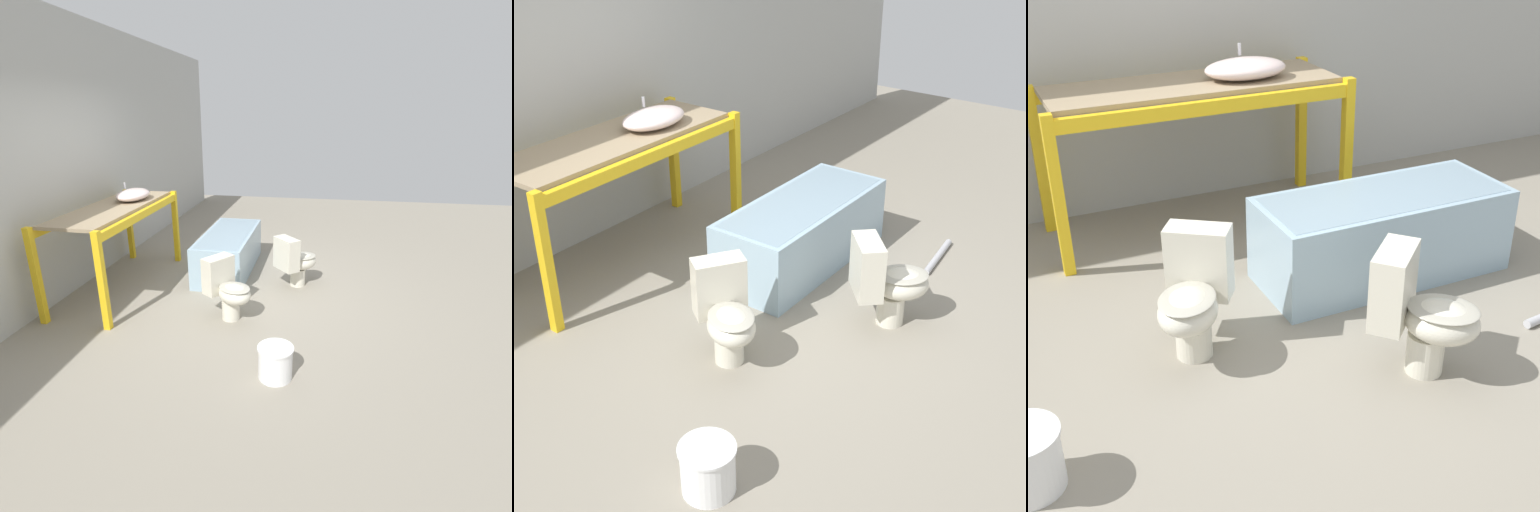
{
  "view_description": "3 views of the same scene",
  "coord_description": "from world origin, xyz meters",
  "views": [
    {
      "loc": [
        -4.24,
        -1.1,
        2.12
      ],
      "look_at": [
        -0.03,
        -0.36,
        0.57
      ],
      "focal_mm": 28.0,
      "sensor_mm": 36.0,
      "label": 1
    },
    {
      "loc": [
        -3.41,
        -2.59,
        2.86
      ],
      "look_at": [
        -0.22,
        -0.29,
        0.7
      ],
      "focal_mm": 50.0,
      "sensor_mm": 36.0,
      "label": 2
    },
    {
      "loc": [
        -1.42,
        -3.19,
        2.23
      ],
      "look_at": [
        -0.07,
        -0.36,
        0.59
      ],
      "focal_mm": 50.0,
      "sensor_mm": 36.0,
      "label": 3
    }
  ],
  "objects": [
    {
      "name": "toilet_far",
      "position": [
        -0.48,
        -0.13,
        0.35
      ],
      "size": [
        0.56,
        0.62,
        0.66
      ],
      "rotation": [
        0.0,
        0.0,
        -0.6
      ],
      "color": "silver",
      "rests_on": "ground_plane"
    },
    {
      "name": "toilet_near",
      "position": [
        0.49,
        -0.77,
        0.35
      ],
      "size": [
        0.59,
        0.61,
        0.66
      ],
      "rotation": [
        0.0,
        0.0,
        0.74
      ],
      "color": "silver",
      "rests_on": "ground_plane"
    },
    {
      "name": "bathtub_main",
      "position": [
        0.88,
        0.19,
        0.31
      ],
      "size": [
        1.58,
        0.65,
        0.54
      ],
      "rotation": [
        0.0,
        0.0,
        -0.0
      ],
      "color": "#99B7CC",
      "rests_on": "ground_plane"
    },
    {
      "name": "sink_basin",
      "position": [
        0.45,
        1.32,
        1.12
      ],
      "size": [
        0.58,
        0.37,
        0.22
      ],
      "color": "silver",
      "rests_on": "shelving_rack"
    },
    {
      "name": "ground_plane",
      "position": [
        0.0,
        0.0,
        0.0
      ],
      "size": [
        12.0,
        12.0,
        0.0
      ],
      "primitive_type": "plane",
      "color": "gray"
    },
    {
      "name": "shelving_rack",
      "position": [
        0.09,
        1.4,
        0.9
      ],
      "size": [
        2.1,
        0.8,
        1.05
      ],
      "color": "yellow",
      "rests_on": "ground_plane"
    }
  ]
}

